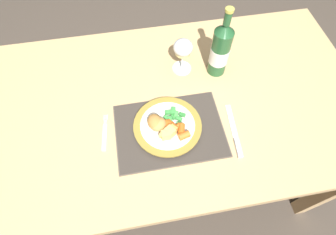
{
  "coord_description": "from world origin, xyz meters",
  "views": [
    {
      "loc": [
        -0.1,
        -0.53,
        1.54
      ],
      "look_at": [
        -0.02,
        -0.09,
        0.78
      ],
      "focal_mm": 28.0,
      "sensor_mm": 36.0,
      "label": 1
    }
  ],
  "objects_px": {
    "fork": "(105,135)",
    "table_knife": "(235,135)",
    "bottle": "(220,50)",
    "wine_glass": "(183,49)",
    "dining_table": "(170,114)",
    "dinner_plate": "(168,126)"
  },
  "relations": [
    {
      "from": "table_knife",
      "to": "bottle",
      "type": "xyz_separation_m",
      "value": [
        0.01,
        0.29,
        0.11
      ]
    },
    {
      "from": "dining_table",
      "to": "bottle",
      "type": "bearing_deg",
      "value": 29.06
    },
    {
      "from": "bottle",
      "to": "dinner_plate",
      "type": "bearing_deg",
      "value": -136.09
    },
    {
      "from": "dinner_plate",
      "to": "bottle",
      "type": "xyz_separation_m",
      "value": [
        0.23,
        0.22,
        0.09
      ]
    },
    {
      "from": "fork",
      "to": "bottle",
      "type": "height_order",
      "value": "bottle"
    },
    {
      "from": "dinner_plate",
      "to": "bottle",
      "type": "height_order",
      "value": "bottle"
    },
    {
      "from": "dining_table",
      "to": "bottle",
      "type": "xyz_separation_m",
      "value": [
        0.21,
        0.11,
        0.2
      ]
    },
    {
      "from": "fork",
      "to": "dinner_plate",
      "type": "bearing_deg",
      "value": -3.38
    },
    {
      "from": "fork",
      "to": "table_knife",
      "type": "distance_m",
      "value": 0.44
    },
    {
      "from": "table_knife",
      "to": "wine_glass",
      "type": "relative_size",
      "value": 1.44
    },
    {
      "from": "dinner_plate",
      "to": "table_knife",
      "type": "relative_size",
      "value": 1.12
    },
    {
      "from": "fork",
      "to": "table_knife",
      "type": "relative_size",
      "value": 0.67
    },
    {
      "from": "wine_glass",
      "to": "dining_table",
      "type": "bearing_deg",
      "value": -117.12
    },
    {
      "from": "dining_table",
      "to": "table_knife",
      "type": "distance_m",
      "value": 0.28
    },
    {
      "from": "bottle",
      "to": "dining_table",
      "type": "bearing_deg",
      "value": -150.94
    },
    {
      "from": "fork",
      "to": "wine_glass",
      "type": "distance_m",
      "value": 0.41
    },
    {
      "from": "dinner_plate",
      "to": "bottle",
      "type": "relative_size",
      "value": 0.82
    },
    {
      "from": "bottle",
      "to": "wine_glass",
      "type": "bearing_deg",
      "value": 165.98
    },
    {
      "from": "table_knife",
      "to": "wine_glass",
      "type": "bearing_deg",
      "value": 110.0
    },
    {
      "from": "dining_table",
      "to": "bottle",
      "type": "relative_size",
      "value": 5.2
    },
    {
      "from": "fork",
      "to": "bottle",
      "type": "xyz_separation_m",
      "value": [
        0.45,
        0.21,
        0.11
      ]
    },
    {
      "from": "dinner_plate",
      "to": "bottle",
      "type": "distance_m",
      "value": 0.34
    }
  ]
}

